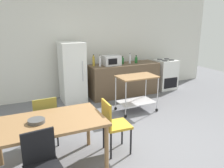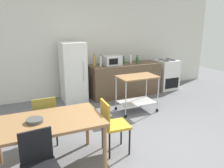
{
  "view_description": "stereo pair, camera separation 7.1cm",
  "coord_description": "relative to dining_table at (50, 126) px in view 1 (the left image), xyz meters",
  "views": [
    {
      "loc": [
        -2.09,
        -3.01,
        2.12
      ],
      "look_at": [
        -0.12,
        1.2,
        0.8
      ],
      "focal_mm": 37.07,
      "sensor_mm": 36.0,
      "label": 1
    },
    {
      "loc": [
        -2.02,
        -3.03,
        2.12
      ],
      "look_at": [
        -0.12,
        1.2,
        0.8
      ],
      "focal_mm": 37.07,
      "sensor_mm": 36.0,
      "label": 2
    }
  ],
  "objects": [
    {
      "name": "ground_plane",
      "position": [
        1.62,
        -0.04,
        -0.67
      ],
      "size": [
        12.0,
        12.0,
        0.0
      ],
      "primitive_type": "plane",
      "color": "slate"
    },
    {
      "name": "back_wall",
      "position": [
        1.62,
        3.16,
        0.78
      ],
      "size": [
        8.4,
        0.12,
        2.9
      ],
      "primitive_type": "cube",
      "color": "silver",
      "rests_on": "ground_plane"
    },
    {
      "name": "kitchen_counter",
      "position": [
        2.52,
        2.56,
        -0.22
      ],
      "size": [
        2.0,
        0.64,
        0.9
      ],
      "primitive_type": "cube",
      "color": "brown",
      "rests_on": "ground_plane"
    },
    {
      "name": "dining_table",
      "position": [
        0.0,
        0.0,
        0.0
      ],
      "size": [
        1.5,
        0.9,
        0.75
      ],
      "color": "olive",
      "rests_on": "ground_plane"
    },
    {
      "name": "chair_black",
      "position": [
        -0.22,
        -0.64,
        -0.15
      ],
      "size": [
        0.44,
        0.44,
        0.89
      ],
      "rotation": [
        0.0,
        0.0,
        0.1
      ],
      "color": "black",
      "rests_on": "ground_plane"
    },
    {
      "name": "chair_mustard",
      "position": [
        0.98,
        -0.0,
        -0.15
      ],
      "size": [
        0.42,
        0.42,
        0.89
      ],
      "rotation": [
        0.0,
        0.0,
        1.51
      ],
      "color": "gold",
      "rests_on": "ground_plane"
    },
    {
      "name": "chair_olive",
      "position": [
        0.02,
        0.67,
        -0.15
      ],
      "size": [
        0.42,
        0.42,
        0.89
      ],
      "rotation": [
        0.0,
        0.0,
        3.18
      ],
      "color": "olive",
      "rests_on": "ground_plane"
    },
    {
      "name": "stove_oven",
      "position": [
        3.97,
        2.58,
        -0.22
      ],
      "size": [
        0.6,
        0.61,
        0.92
      ],
      "color": "white",
      "rests_on": "ground_plane"
    },
    {
      "name": "refrigerator",
      "position": [
        1.07,
        2.66,
        0.1
      ],
      "size": [
        0.6,
        0.63,
        1.55
      ],
      "color": "white",
      "rests_on": "ground_plane"
    },
    {
      "name": "kitchen_cart",
      "position": [
        2.23,
        1.37,
        -0.1
      ],
      "size": [
        0.91,
        0.57,
        0.85
      ],
      "color": "olive",
      "rests_on": "ground_plane"
    },
    {
      "name": "bottle_olive_oil",
      "position": [
        1.65,
        2.65,
        0.36
      ],
      "size": [
        0.07,
        0.07,
        0.3
      ],
      "color": "gold",
      "rests_on": "kitchen_counter"
    },
    {
      "name": "bottle_sesame_oil",
      "position": [
        1.79,
        2.54,
        0.35
      ],
      "size": [
        0.06,
        0.06,
        0.3
      ],
      "color": "silver",
      "rests_on": "kitchen_counter"
    },
    {
      "name": "microwave",
      "position": [
        2.13,
        2.55,
        0.36
      ],
      "size": [
        0.46,
        0.35,
        0.26
      ],
      "color": "silver",
      "rests_on": "kitchen_counter"
    },
    {
      "name": "bottle_vinegar",
      "position": [
        2.5,
        2.61,
        0.32
      ],
      "size": [
        0.08,
        0.08,
        0.21
      ],
      "color": "#1E6628",
      "rests_on": "kitchen_counter"
    },
    {
      "name": "bottle_hot_sauce",
      "position": [
        2.71,
        2.56,
        0.35
      ],
      "size": [
        0.06,
        0.06,
        0.28
      ],
      "color": "silver",
      "rests_on": "kitchen_counter"
    },
    {
      "name": "bottle_soy_sauce",
      "position": [
        2.9,
        2.54,
        0.32
      ],
      "size": [
        0.08,
        0.08,
        0.22
      ],
      "color": "#1E6628",
      "rests_on": "kitchen_counter"
    },
    {
      "name": "fruit_bowl",
      "position": [
        -0.17,
        0.01,
        0.1
      ],
      "size": [
        0.23,
        0.23,
        0.05
      ],
      "primitive_type": "cylinder",
      "color": "#4C4C4C",
      "rests_on": "dining_table"
    }
  ]
}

